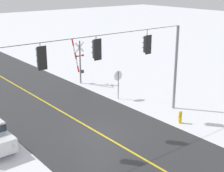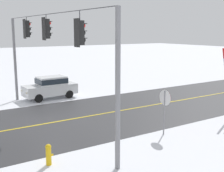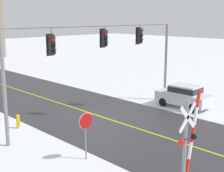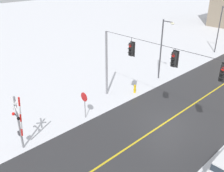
% 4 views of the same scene
% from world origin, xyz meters
% --- Properties ---
extents(ground_plane, '(160.00, 160.00, 0.00)m').
position_xyz_m(ground_plane, '(0.00, 0.00, 0.00)').
color(ground_plane, white).
extents(signal_span, '(14.20, 0.47, 6.22)m').
position_xyz_m(signal_span, '(-0.03, -0.01, 4.27)').
color(signal_span, gray).
rests_on(signal_span, ground).
extents(stop_sign, '(0.80, 0.09, 2.35)m').
position_xyz_m(stop_sign, '(-5.05, -4.22, 1.71)').
color(stop_sign, gray).
rests_on(stop_sign, ground).
extents(railroad_crossing, '(1.33, 0.31, 4.26)m').
position_xyz_m(railroad_crossing, '(-4.98, -9.71, 2.24)').
color(railroad_crossing, gray).
rests_on(railroad_crossing, ground).
extents(fire_hydrant, '(0.24, 0.31, 0.88)m').
position_xyz_m(fire_hydrant, '(-5.24, 2.15, 0.47)').
color(fire_hydrant, gold).
rests_on(fire_hydrant, ground).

